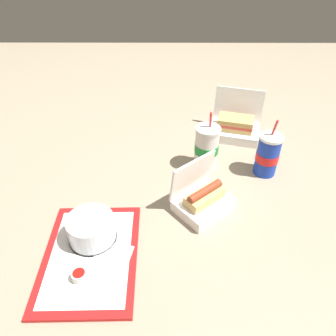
# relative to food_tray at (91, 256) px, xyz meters

# --- Properties ---
(ground_plane) EXTENTS (3.20, 3.20, 0.00)m
(ground_plane) POSITION_rel_food_tray_xyz_m (0.32, -0.20, -0.01)
(ground_plane) COLOR gray
(food_tray) EXTENTS (0.38, 0.27, 0.01)m
(food_tray) POSITION_rel_food_tray_xyz_m (0.00, 0.00, 0.00)
(food_tray) COLOR red
(food_tray) RESTS_ON ground_plane
(cake_container) EXTENTS (0.14, 0.14, 0.08)m
(cake_container) POSITION_rel_food_tray_xyz_m (0.06, 0.00, 0.04)
(cake_container) COLOR black
(cake_container) RESTS_ON food_tray
(ketchup_cup) EXTENTS (0.04, 0.04, 0.02)m
(ketchup_cup) POSITION_rel_food_tray_xyz_m (-0.08, 0.01, 0.02)
(ketchup_cup) COLOR white
(ketchup_cup) RESTS_ON food_tray
(napkin_stack) EXTENTS (0.12, 0.12, 0.00)m
(napkin_stack) POSITION_rel_food_tray_xyz_m (-0.01, -0.06, 0.01)
(napkin_stack) COLOR white
(napkin_stack) RESTS_ON food_tray
(plastic_fork) EXTENTS (0.11, 0.02, 0.00)m
(plastic_fork) POSITION_rel_food_tray_xyz_m (-0.05, 0.08, 0.01)
(plastic_fork) COLOR white
(plastic_fork) RESTS_ON food_tray
(clamshell_hotdog_center) EXTENTS (0.22, 0.22, 0.17)m
(clamshell_hotdog_center) POSITION_rel_food_tray_xyz_m (0.20, -0.33, 0.03)
(clamshell_hotdog_center) COLOR white
(clamshell_hotdog_center) RESTS_ON ground_plane
(clamshell_sandwich_front) EXTENTS (0.22, 0.24, 0.18)m
(clamshell_sandwich_front) POSITION_rel_food_tray_xyz_m (0.64, -0.50, 0.04)
(clamshell_sandwich_front) COLOR white
(clamshell_sandwich_front) RESTS_ON ground_plane
(soda_cup_left) EXTENTS (0.08, 0.08, 0.22)m
(soda_cup_left) POSITION_rel_food_tray_xyz_m (0.39, -0.57, 0.07)
(soda_cup_left) COLOR #1938B7
(soda_cup_left) RESTS_ON ground_plane
(soda_cup_center) EXTENTS (0.09, 0.09, 0.23)m
(soda_cup_center) POSITION_rel_food_tray_xyz_m (0.42, -0.36, 0.08)
(soda_cup_center) COLOR white
(soda_cup_center) RESTS_ON ground_plane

